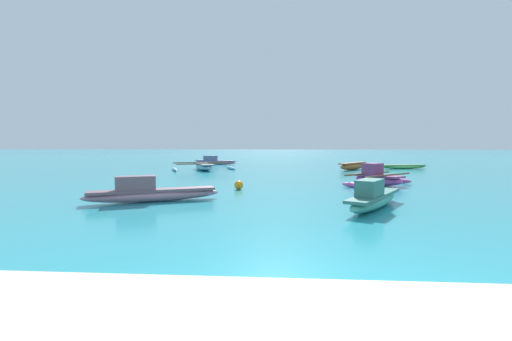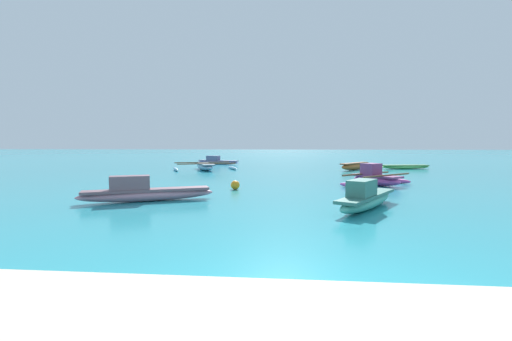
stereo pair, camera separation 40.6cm
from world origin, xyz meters
The scene contains 9 objects.
ground_plane centered at (0.00, 0.00, 0.00)m, with size 240.00×240.00×0.00m.
moored_boat_0 centered at (8.03, 21.91, 0.16)m, with size 3.55×1.28×0.29m.
moored_boat_1 centered at (-5.80, 19.70, 0.24)m, with size 4.62×3.78×0.51m.
moored_boat_2 centered at (4.31, 20.74, 0.27)m, with size 2.52×3.04×0.49m.
moored_boat_3 centered at (1.83, 6.27, 0.28)m, with size 2.28×3.23×0.81m.
moored_boat_4 centered at (-6.36, 26.54, 0.26)m, with size 4.08×2.09×0.74m.
moored_boat_5 centered at (-4.53, 6.92, 0.28)m, with size 3.85×2.14×0.78m.
moored_boat_6 centered at (3.44, 11.76, 0.31)m, with size 3.31×3.09×0.91m.
mooring_buoy_0 centered at (-2.23, 9.86, 0.17)m, with size 0.34×0.34×0.34m.
Camera 2 is at (-0.27, -2.93, 1.70)m, focal length 24.00 mm.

